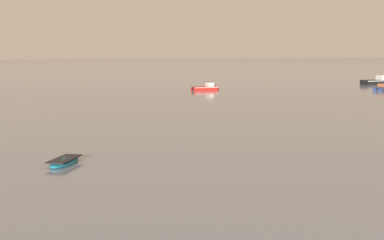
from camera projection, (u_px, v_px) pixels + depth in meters
name	position (u px, v px, depth m)	size (l,w,h in m)	color
motorboat_moored_0	(380.00, 82.00, 113.92)	(6.82, 2.81, 2.52)	black
motorboat_moored_2	(381.00, 89.00, 97.47)	(4.03, 3.70, 1.55)	navy
motorboat_moored_4	(208.00, 89.00, 97.09)	(4.92, 2.07, 1.82)	red
rowboat_moored_1	(64.00, 162.00, 34.37)	(2.52, 3.26, 0.50)	#197084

